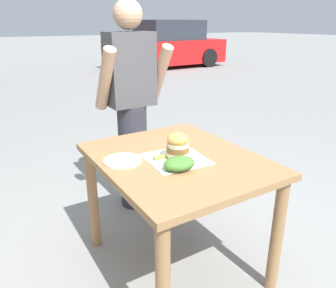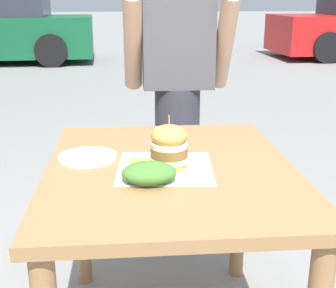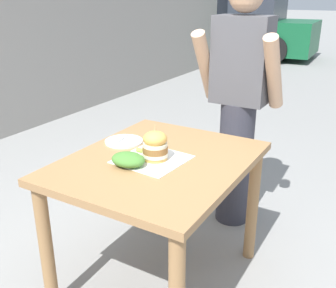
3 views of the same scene
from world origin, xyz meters
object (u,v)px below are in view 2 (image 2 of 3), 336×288
(pickle_spear, at_px, (142,161))
(side_plate_with_forks, at_px, (88,157))
(patio_table, at_px, (170,198))
(diner_across_table, at_px, (178,90))
(side_salad, at_px, (149,173))
(sandwich, at_px, (169,146))

(pickle_spear, distance_m, side_plate_with_forks, 0.22)
(patio_table, xyz_separation_m, pickle_spear, (-0.10, 0.02, 0.14))
(diner_across_table, bearing_deg, side_salad, -101.19)
(side_plate_with_forks, relative_size, side_salad, 1.22)
(sandwich, bearing_deg, diner_across_table, 82.06)
(sandwich, distance_m, side_salad, 0.16)
(sandwich, height_order, side_plate_with_forks, sandwich)
(sandwich, xyz_separation_m, side_salad, (-0.08, -0.13, -0.05))
(side_plate_with_forks, distance_m, side_salad, 0.34)
(side_salad, bearing_deg, pickle_spear, 96.52)
(patio_table, bearing_deg, side_plate_with_forks, 160.70)
(patio_table, height_order, side_plate_with_forks, side_plate_with_forks)
(side_salad, relative_size, diner_across_table, 0.11)
(side_plate_with_forks, bearing_deg, pickle_spear, -23.86)
(side_plate_with_forks, xyz_separation_m, side_salad, (0.22, -0.26, 0.03))
(pickle_spear, relative_size, side_plate_with_forks, 0.40)
(sandwich, bearing_deg, pickle_spear, 158.85)
(patio_table, xyz_separation_m, side_salad, (-0.08, -0.15, 0.16))
(pickle_spear, relative_size, diner_across_table, 0.05)
(sandwich, relative_size, diner_across_table, 0.11)
(pickle_spear, bearing_deg, sandwich, -21.15)
(side_plate_with_forks, bearing_deg, diner_across_table, 60.78)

